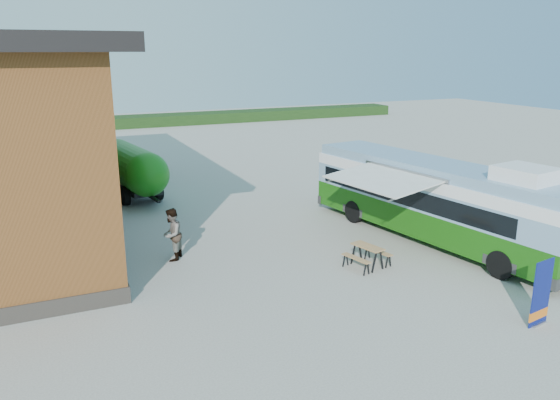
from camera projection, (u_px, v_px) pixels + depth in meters
name	position (u px, v px, depth m)	size (l,w,h in m)	color
ground	(327.00, 267.00, 18.31)	(100.00, 100.00, 0.00)	#BCB7AD
hedge	(214.00, 117.00, 54.76)	(40.00, 3.00, 1.00)	#264419
bus	(436.00, 198.00, 20.53)	(4.20, 11.57, 3.48)	#207613
awning	(385.00, 180.00, 19.65)	(3.08, 4.33, 0.51)	white
banner	(541.00, 299.00, 14.30)	(0.79, 0.27, 1.83)	navy
picnic_table	(367.00, 251.00, 18.22)	(1.54, 1.43, 0.74)	tan
person_a	(106.00, 183.00, 25.63)	(0.72, 0.47, 1.98)	#999999
person_b	(172.00, 235.00, 18.75)	(0.89, 0.70, 1.84)	#999999
slurry_tanker	(131.00, 167.00, 26.79)	(2.78, 6.92, 2.58)	#1B7C16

